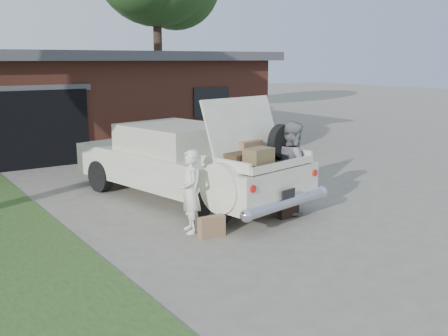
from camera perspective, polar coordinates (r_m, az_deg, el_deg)
ground at (r=9.36m, az=2.09°, el=-7.23°), size 90.00×90.00×0.00m
house at (r=19.66m, az=-15.81°, el=7.32°), size 12.80×7.80×3.30m
sedan at (r=11.52m, az=-4.07°, el=0.70°), size 3.26×6.03×2.32m
woman_left at (r=9.30m, az=-3.71°, el=-2.57°), size 0.49×0.62×1.50m
woman_right at (r=10.56m, az=7.48°, el=0.08°), size 1.01×1.11×1.85m
suitcase_left at (r=9.16m, az=-1.36°, el=-6.41°), size 0.49×0.17×0.37m
suitcase_right at (r=10.35m, az=6.99°, el=-4.40°), size 0.47×0.17×0.36m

